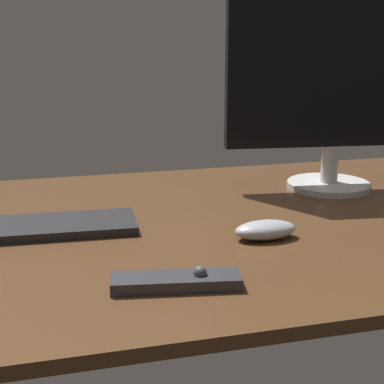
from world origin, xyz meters
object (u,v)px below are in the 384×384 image
media_remote (177,281)px  computer_mouse (265,230)px  keyboard (10,229)px  monitor (336,71)px

media_remote → computer_mouse: bearing=48.0°
keyboard → computer_mouse: computer_mouse is taller
keyboard → computer_mouse: bearing=-15.1°
monitor → computer_mouse: monitor is taller
monitor → computer_mouse: (-26.52, -28.12, -24.58)cm
monitor → computer_mouse: size_ratio=4.40×
monitor → computer_mouse: 45.81cm
computer_mouse → media_remote: computer_mouse is taller
computer_mouse → monitor: bearing=46.3°
media_remote → monitor: bearing=52.9°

